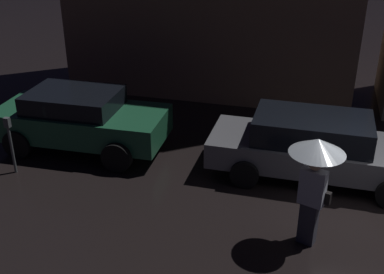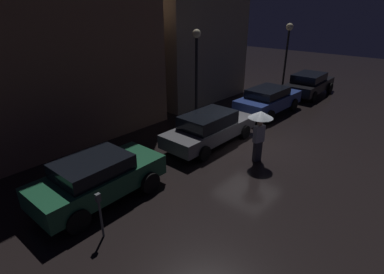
{
  "view_description": "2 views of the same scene",
  "coord_description": "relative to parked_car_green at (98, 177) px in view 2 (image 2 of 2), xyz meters",
  "views": [
    {
      "loc": [
        -1.23,
        -8.1,
        5.38
      ],
      "look_at": [
        -3.5,
        0.14,
        1.24
      ],
      "focal_mm": 45.0,
      "sensor_mm": 36.0,
      "label": 1
    },
    {
      "loc": [
        -10.52,
        -5.99,
        5.55
      ],
      "look_at": [
        -3.35,
        0.44,
        1.32
      ],
      "focal_mm": 28.0,
      "sensor_mm": 36.0,
      "label": 2
    }
  ],
  "objects": [
    {
      "name": "parked_car_green",
      "position": [
        0.0,
        0.0,
        0.0
      ],
      "size": [
        4.08,
        1.95,
        1.44
      ],
      "rotation": [
        0.0,
        0.0,
        0.03
      ],
      "color": "#1E5638",
      "rests_on": "ground"
    },
    {
      "name": "parking_meter",
      "position": [
        -0.89,
        -1.52,
        0.04
      ],
      "size": [
        0.12,
        0.1,
        1.32
      ],
      "color": "#4C5154",
      "rests_on": "ground"
    },
    {
      "name": "building_facade_right",
      "position": [
        10.49,
        5.14,
        2.57
      ],
      "size": [
        6.59,
        3.0,
        6.69
      ],
      "color": "gray",
      "rests_on": "ground"
    },
    {
      "name": "ground_plane",
      "position": [
        6.6,
        -1.36,
        -0.77
      ],
      "size": [
        60.0,
        60.0,
        0.0
      ],
      "primitive_type": "plane",
      "color": "black"
    },
    {
      "name": "parked_car_blue",
      "position": [
        10.82,
        0.18,
        0.01
      ],
      "size": [
        4.51,
        1.98,
        1.46
      ],
      "rotation": [
        0.0,
        0.0,
        -0.02
      ],
      "color": "navy",
      "rests_on": "ground"
    },
    {
      "name": "parked_car_black",
      "position": [
        16.08,
        0.02,
        0.0
      ],
      "size": [
        4.73,
        2.07,
        1.47
      ],
      "rotation": [
        0.0,
        0.0,
        0.03
      ],
      "color": "black",
      "rests_on": "ground"
    },
    {
      "name": "building_facade_left",
      "position": [
        2.02,
        5.14,
        4.34
      ],
      "size": [
        8.68,
        3.0,
        10.22
      ],
      "color": "#8C664C",
      "rests_on": "ground"
    },
    {
      "name": "pedestrian_with_umbrella",
      "position": [
        5.5,
        -2.3,
        0.76
      ],
      "size": [
        0.92,
        0.92,
        2.02
      ],
      "rotation": [
        0.0,
        0.0,
        -0.33
      ],
      "color": "#383842",
      "rests_on": "ground"
    },
    {
      "name": "street_lamp_near",
      "position": [
        7.38,
        2.48,
        2.35
      ],
      "size": [
        0.41,
        0.41,
        4.55
      ],
      "color": "black",
      "rests_on": "ground"
    },
    {
      "name": "parked_car_grey",
      "position": [
        5.52,
        0.07,
        -0.04
      ],
      "size": [
        4.67,
        1.89,
        1.41
      ],
      "rotation": [
        0.0,
        0.0,
        0.0
      ],
      "color": "slate",
      "rests_on": "ground"
    },
    {
      "name": "street_lamp_far",
      "position": [
        16.65,
        2.15,
        2.55
      ],
      "size": [
        0.48,
        0.48,
        4.49
      ],
      "color": "black",
      "rests_on": "ground"
    }
  ]
}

